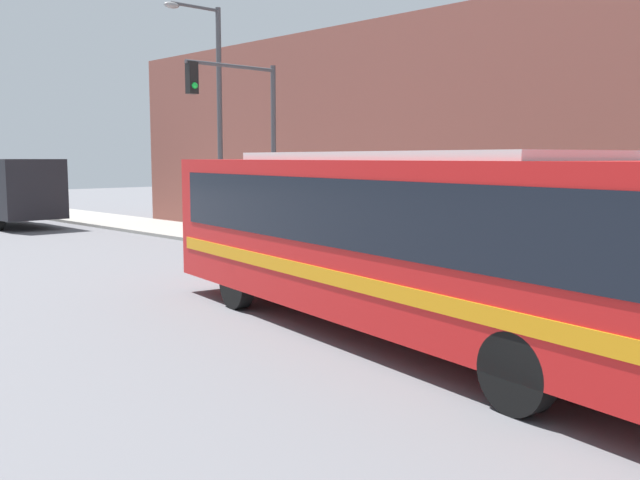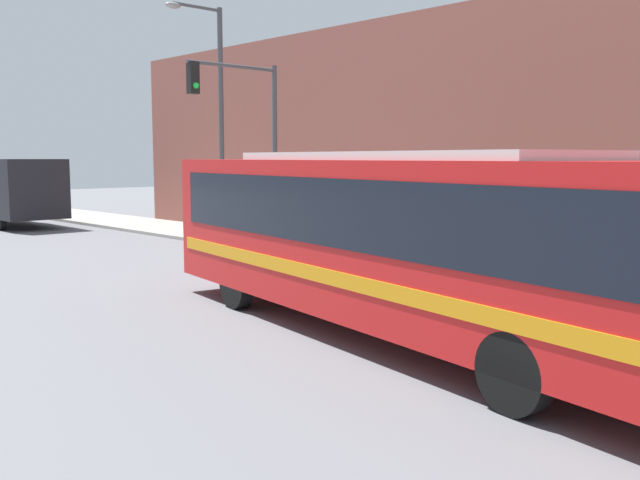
% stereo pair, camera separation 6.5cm
% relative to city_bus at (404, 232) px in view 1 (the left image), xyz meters
% --- Properties ---
extents(ground_plane, '(120.00, 120.00, 0.00)m').
position_rel_city_bus_xyz_m(ground_plane, '(0.54, -2.48, -1.77)').
color(ground_plane, slate).
extents(sidewalk, '(3.37, 70.00, 0.12)m').
position_rel_city_bus_xyz_m(sidewalk, '(6.73, 17.52, -1.71)').
color(sidewalk, gray).
rests_on(sidewalk, ground_plane).
extents(building_facade, '(6.00, 23.67, 7.33)m').
position_rel_city_bus_xyz_m(building_facade, '(11.41, 10.35, 1.90)').
color(building_facade, brown).
rests_on(building_facade, ground_plane).
extents(city_bus, '(4.45, 12.24, 3.05)m').
position_rel_city_bus_xyz_m(city_bus, '(0.00, 0.00, 0.00)').
color(city_bus, red).
rests_on(city_bus, ground_plane).
extents(delivery_truck, '(2.48, 6.75, 2.89)m').
position_rel_city_bus_xyz_m(delivery_truck, '(2.66, 24.25, -0.18)').
color(delivery_truck, black).
rests_on(delivery_truck, ground_plane).
extents(fire_hydrant, '(0.24, 0.32, 0.76)m').
position_rel_city_bus_xyz_m(fire_hydrant, '(5.64, -0.35, -1.27)').
color(fire_hydrant, '#999999').
rests_on(fire_hydrant, sidewalk).
extents(traffic_light_pole, '(3.28, 0.35, 5.69)m').
position_rel_city_bus_xyz_m(traffic_light_pole, '(4.72, 10.18, 2.23)').
color(traffic_light_pole, '#47474C').
rests_on(traffic_light_pole, sidewalk).
extents(parking_meter, '(0.14, 0.14, 1.41)m').
position_rel_city_bus_xyz_m(parking_meter, '(5.64, 7.08, -0.69)').
color(parking_meter, '#47474C').
rests_on(parking_meter, sidewalk).
extents(street_lamp, '(2.20, 0.28, 7.90)m').
position_rel_city_bus_xyz_m(street_lamp, '(5.65, 13.20, 2.96)').
color(street_lamp, '#47474C').
rests_on(street_lamp, sidewalk).
extents(pedestrian_near_corner, '(0.34, 0.34, 1.60)m').
position_rel_city_bus_xyz_m(pedestrian_near_corner, '(7.43, 12.94, -0.84)').
color(pedestrian_near_corner, '#47382D').
rests_on(pedestrian_near_corner, sidewalk).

